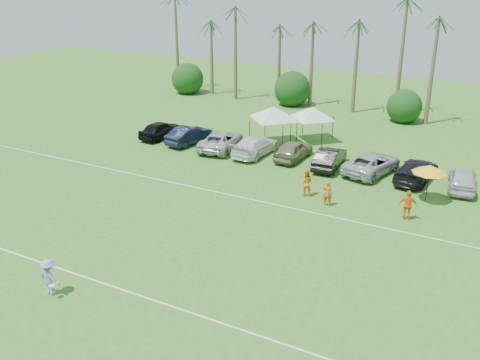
% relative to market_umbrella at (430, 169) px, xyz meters
% --- Properties ---
extents(ground, '(120.00, 120.00, 0.00)m').
position_rel_market_umbrella_xyz_m(ground, '(-11.35, -19.00, -2.19)').
color(ground, '#356F21').
rests_on(ground, ground).
extents(field_lines, '(80.00, 12.10, 0.01)m').
position_rel_market_umbrella_xyz_m(field_lines, '(-11.35, -11.00, -2.18)').
color(field_lines, white).
rests_on(field_lines, ground).
extents(palm_tree_0, '(2.40, 2.40, 8.90)m').
position_rel_market_umbrella_xyz_m(palm_tree_0, '(-33.35, 19.00, 5.29)').
color(palm_tree_0, brown).
rests_on(palm_tree_0, ground).
extents(palm_tree_1, '(2.40, 2.40, 9.90)m').
position_rel_market_umbrella_xyz_m(palm_tree_1, '(-28.35, 19.00, 6.16)').
color(palm_tree_1, brown).
rests_on(palm_tree_1, ground).
extents(palm_tree_2, '(2.40, 2.40, 10.90)m').
position_rel_market_umbrella_xyz_m(palm_tree_2, '(-23.35, 19.00, 7.02)').
color(palm_tree_2, brown).
rests_on(palm_tree_2, ground).
extents(palm_tree_3, '(2.40, 2.40, 11.90)m').
position_rel_market_umbrella_xyz_m(palm_tree_3, '(-19.35, 19.00, 7.87)').
color(palm_tree_3, brown).
rests_on(palm_tree_3, ground).
extents(palm_tree_4, '(2.40, 2.40, 8.90)m').
position_rel_market_umbrella_xyz_m(palm_tree_4, '(-15.35, 19.00, 5.29)').
color(palm_tree_4, brown).
rests_on(palm_tree_4, ground).
extents(palm_tree_5, '(2.40, 2.40, 9.90)m').
position_rel_market_umbrella_xyz_m(palm_tree_5, '(-11.35, 19.00, 6.16)').
color(palm_tree_5, brown).
rests_on(palm_tree_5, ground).
extents(palm_tree_6, '(2.40, 2.40, 10.90)m').
position_rel_market_umbrella_xyz_m(palm_tree_6, '(-7.35, 19.00, 7.02)').
color(palm_tree_6, brown).
rests_on(palm_tree_6, ground).
extents(palm_tree_7, '(2.40, 2.40, 11.90)m').
position_rel_market_umbrella_xyz_m(palm_tree_7, '(-3.35, 19.00, 7.87)').
color(palm_tree_7, brown).
rests_on(palm_tree_7, ground).
extents(bush_tree_0, '(4.00, 4.00, 4.00)m').
position_rel_market_umbrella_xyz_m(bush_tree_0, '(-30.35, 20.00, -0.39)').
color(bush_tree_0, brown).
rests_on(bush_tree_0, ground).
extents(bush_tree_1, '(4.00, 4.00, 4.00)m').
position_rel_market_umbrella_xyz_m(bush_tree_1, '(-17.35, 20.00, -0.39)').
color(bush_tree_1, brown).
rests_on(bush_tree_1, ground).
extents(bush_tree_2, '(4.00, 4.00, 4.00)m').
position_rel_market_umbrella_xyz_m(bush_tree_2, '(-5.35, 20.00, -0.39)').
color(bush_tree_2, brown).
rests_on(bush_tree_2, ground).
extents(sideline_player_a, '(0.64, 0.45, 1.66)m').
position_rel_market_umbrella_xyz_m(sideline_player_a, '(-5.35, -3.57, -1.36)').
color(sideline_player_a, '#D16517').
rests_on(sideline_player_a, ground).
extents(sideline_player_b, '(1.06, 0.93, 1.81)m').
position_rel_market_umbrella_xyz_m(sideline_player_b, '(-7.11, -2.72, -1.28)').
color(sideline_player_b, orange).
rests_on(sideline_player_b, ground).
extents(sideline_player_c, '(1.14, 0.66, 1.83)m').
position_rel_market_umbrella_xyz_m(sideline_player_c, '(-0.51, -3.23, -1.28)').
color(sideline_player_c, orange).
rests_on(sideline_player_c, ground).
extents(canopy_tent_left, '(4.59, 4.59, 3.72)m').
position_rel_market_umbrella_xyz_m(canopy_tent_left, '(-13.58, 6.28, 1.00)').
color(canopy_tent_left, black).
rests_on(canopy_tent_left, ground).
extents(canopy_tent_right, '(4.25, 4.25, 3.45)m').
position_rel_market_umbrella_xyz_m(canopy_tent_right, '(-10.98, 8.51, 0.76)').
color(canopy_tent_right, black).
rests_on(canopy_tent_right, ground).
extents(market_umbrella, '(2.19, 2.19, 2.44)m').
position_rel_market_umbrella_xyz_m(market_umbrella, '(0.00, 0.00, 0.00)').
color(market_umbrella, black).
rests_on(market_umbrella, ground).
extents(frisbee_player, '(1.17, 0.74, 1.77)m').
position_rel_market_umbrella_xyz_m(frisbee_player, '(-13.26, -18.76, -1.30)').
color(frisbee_player, '#9090CC').
rests_on(frisbee_player, ground).
extents(parked_car_0, '(2.12, 4.49, 1.48)m').
position_rel_market_umbrella_xyz_m(parked_car_0, '(-22.88, 3.09, -1.45)').
color(parked_car_0, black).
rests_on(parked_car_0, ground).
extents(parked_car_1, '(2.28, 4.70, 1.48)m').
position_rel_market_umbrella_xyz_m(parked_car_1, '(-19.80, 2.91, -1.45)').
color(parked_car_1, black).
rests_on(parked_car_1, ground).
extents(parked_car_2, '(3.25, 5.65, 1.48)m').
position_rel_market_umbrella_xyz_m(parked_car_2, '(-16.71, 2.89, -1.45)').
color(parked_car_2, '#BDBDBD').
rests_on(parked_car_2, ground).
extents(parked_car_3, '(2.36, 5.22, 1.48)m').
position_rel_market_umbrella_xyz_m(parked_car_3, '(-13.63, 2.95, -1.45)').
color(parked_car_3, white).
rests_on(parked_car_3, ground).
extents(parked_car_4, '(1.96, 4.43, 1.48)m').
position_rel_market_umbrella_xyz_m(parked_car_4, '(-10.55, 3.41, -1.45)').
color(parked_car_4, '#827958').
rests_on(parked_car_4, ground).
extents(parked_car_5, '(1.85, 4.59, 1.48)m').
position_rel_market_umbrella_xyz_m(parked_car_5, '(-7.47, 2.95, -1.45)').
color(parked_car_5, black).
rests_on(parked_car_5, ground).
extents(parked_car_6, '(3.67, 5.77, 1.48)m').
position_rel_market_umbrella_xyz_m(parked_car_6, '(-4.39, 3.26, -1.45)').
color(parked_car_6, '#B0B4B9').
rests_on(parked_car_6, ground).
extents(parked_car_7, '(2.57, 5.29, 1.48)m').
position_rel_market_umbrella_xyz_m(parked_car_7, '(-1.31, 3.34, -1.45)').
color(parked_car_7, black).
rests_on(parked_car_7, ground).
extents(parked_car_8, '(2.26, 4.53, 1.48)m').
position_rel_market_umbrella_xyz_m(parked_car_8, '(1.78, 3.12, -1.45)').
color(parked_car_8, silver).
rests_on(parked_car_8, ground).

